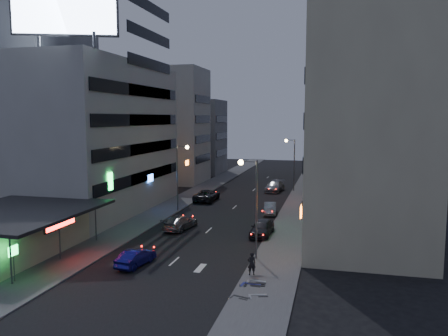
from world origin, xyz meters
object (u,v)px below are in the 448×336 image
(scooter_black_b, at_px, (266,275))
(person, at_px, (252,263))
(parked_car_right_near, at_px, (262,228))
(scooter_silver_a, at_px, (267,286))
(parked_car_right_mid, at_px, (270,209))
(parked_car_left, at_px, (207,195))
(road_car_blue, at_px, (136,258))
(scooter_black_a, at_px, (250,290))
(parked_car_right_far, at_px, (275,186))
(scooter_silver_b, at_px, (267,273))
(scooter_blue, at_px, (262,276))
(road_car_silver, at_px, (180,222))

(scooter_black_b, bearing_deg, person, 37.71)
(parked_car_right_near, relative_size, scooter_silver_a, 2.64)
(parked_car_right_mid, relative_size, person, 2.41)
(parked_car_left, xyz_separation_m, road_car_blue, (2.14, -26.84, -0.14))
(parked_car_right_near, distance_m, parked_car_left, 18.88)
(scooter_black_a, bearing_deg, person, 23.73)
(parked_car_left, height_order, road_car_blue, parked_car_left)
(parked_car_right_far, distance_m, scooter_silver_b, 38.27)
(road_car_blue, distance_m, scooter_silver_a, 11.25)
(parked_car_right_mid, height_order, road_car_blue, parked_car_right_mid)
(road_car_blue, height_order, person, person)
(road_car_blue, xyz_separation_m, scooter_silver_a, (10.76, -3.27, 0.01))
(parked_car_right_near, xyz_separation_m, scooter_blue, (2.05, -12.76, -0.07))
(scooter_black_a, xyz_separation_m, scooter_silver_b, (0.62, 3.03, 0.08))
(parked_car_left, height_order, scooter_black_a, parked_car_left)
(person, bearing_deg, road_car_silver, -74.35)
(parked_car_left, bearing_deg, scooter_black_b, 114.36)
(road_car_blue, height_order, scooter_silver_a, road_car_blue)
(parked_car_right_mid, distance_m, scooter_black_b, 22.51)
(parked_car_right_near, xyz_separation_m, parked_car_right_far, (-2.19, 25.89, 0.01))
(parked_car_right_near, xyz_separation_m, person, (1.03, -11.09, 0.17))
(scooter_black_b, bearing_deg, road_car_blue, 79.22)
(scooter_blue, bearing_deg, person, 36.31)
(parked_car_right_mid, xyz_separation_m, scooter_blue, (2.65, -22.49, 0.05))
(parked_car_right_far, relative_size, scooter_silver_b, 2.85)
(parked_car_left, bearing_deg, parked_car_right_near, 123.50)
(scooter_black_a, height_order, scooter_silver_a, scooter_silver_a)
(road_car_blue, distance_m, scooter_blue, 10.34)
(parked_car_right_near, bearing_deg, person, -82.34)
(scooter_black_b, height_order, scooter_silver_b, scooter_black_b)
(road_car_blue, xyz_separation_m, scooter_black_a, (9.80, -4.15, -0.02))
(scooter_silver_a, height_order, scooter_black_b, scooter_black_b)
(person, bearing_deg, parked_car_right_near, -109.04)
(scooter_silver_a, bearing_deg, scooter_black_a, 116.16)
(scooter_black_a, xyz_separation_m, scooter_silver_a, (0.96, 0.88, 0.03))
(road_car_blue, xyz_separation_m, scooter_blue, (10.19, -1.75, 0.07))
(person, bearing_deg, scooter_silver_a, 92.34)
(road_car_silver, distance_m, scooter_silver_b, 16.62)
(parked_car_right_near, height_order, scooter_black_b, parked_car_right_near)
(scooter_blue, distance_m, scooter_black_b, 0.28)
(parked_car_left, relative_size, scooter_black_a, 3.38)
(scooter_blue, xyz_separation_m, scooter_black_b, (0.23, 0.17, 0.01))
(road_car_blue, height_order, scooter_blue, scooter_blue)
(parked_car_left, relative_size, scooter_silver_a, 3.21)
(parked_car_right_mid, bearing_deg, parked_car_left, 140.41)
(parked_car_right_mid, height_order, scooter_black_b, scooter_black_b)
(parked_car_right_far, height_order, person, person)
(person, relative_size, scooter_blue, 0.86)
(parked_car_right_near, distance_m, scooter_silver_a, 14.51)
(scooter_silver_a, height_order, scooter_blue, scooter_blue)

